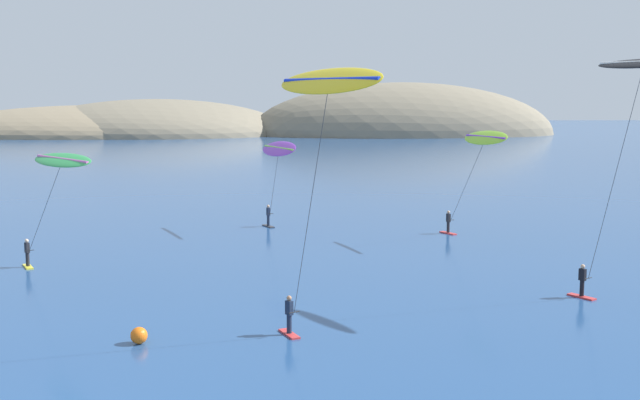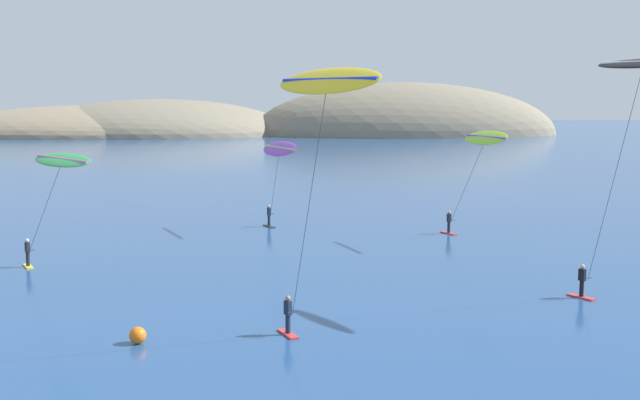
{
  "view_description": "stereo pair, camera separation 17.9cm",
  "coord_description": "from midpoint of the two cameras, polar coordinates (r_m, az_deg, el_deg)",
  "views": [
    {
      "loc": [
        6.03,
        -21.6,
        10.11
      ],
      "look_at": [
        9.36,
        26.01,
        3.87
      ],
      "focal_mm": 45.0,
      "sensor_mm": 36.0,
      "label": 1
    },
    {
      "loc": [
        6.21,
        -21.62,
        10.11
      ],
      "look_at": [
        9.36,
        26.01,
        3.87
      ],
      "focal_mm": 45.0,
      "sensor_mm": 36.0,
      "label": 2
    }
  ],
  "objects": [
    {
      "name": "kitesurfer_purple",
      "position": [
        59.75,
        -3.09,
        3.32
      ],
      "size": [
        3.34,
        5.82,
        6.78
      ],
      "color": "#2D2D33",
      "rests_on": "ground"
    },
    {
      "name": "marker_buoy",
      "position": [
        34.11,
        -12.9,
        -9.37
      ],
      "size": [
        0.7,
        0.7,
        0.7
      ],
      "primitive_type": "sphere",
      "color": "orange",
      "rests_on": "ground"
    },
    {
      "name": "kitesurfer_lime",
      "position": [
        55.5,
        11.36,
        3.83
      ],
      "size": [
        3.27,
        7.65,
        7.82
      ],
      "color": "red",
      "rests_on": "ground"
    },
    {
      "name": "kitesurfer_yellow",
      "position": [
        31.14,
        0.28,
        7.28
      ],
      "size": [
        4.53,
        5.75,
        11.25
      ],
      "color": "red",
      "rests_on": "ground"
    },
    {
      "name": "headland_island",
      "position": [
        210.62,
        -6.21,
        4.65
      ],
      "size": [
        162.78,
        52.89,
        27.0
      ],
      "color": "#7A705B",
      "rests_on": "ground"
    },
    {
      "name": "kitesurfer_black",
      "position": [
        40.09,
        21.53,
        7.55
      ],
      "size": [
        3.85,
        5.48,
        11.89
      ],
      "color": "red",
      "rests_on": "ground"
    },
    {
      "name": "kitesurfer_green",
      "position": [
        45.28,
        -18.15,
        2.25
      ],
      "size": [
        6.29,
        7.92,
        7.08
      ],
      "color": "yellow",
      "rests_on": "ground"
    }
  ]
}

